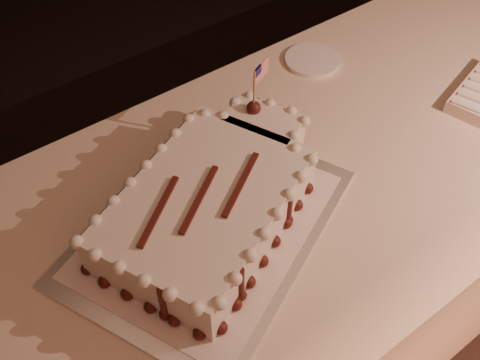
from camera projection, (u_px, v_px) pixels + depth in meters
banquet_table at (309, 250)px, 1.48m from camera, size 2.40×0.80×0.75m
cake_board at (208, 226)px, 1.06m from camera, size 0.67×0.60×0.01m
doily at (207, 224)px, 1.06m from camera, size 0.60×0.54×0.00m
sheet_cake at (214, 199)px, 1.04m from camera, size 0.54×0.42×0.20m
side_plate at (312, 60)px, 1.41m from camera, size 0.15×0.15×0.01m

